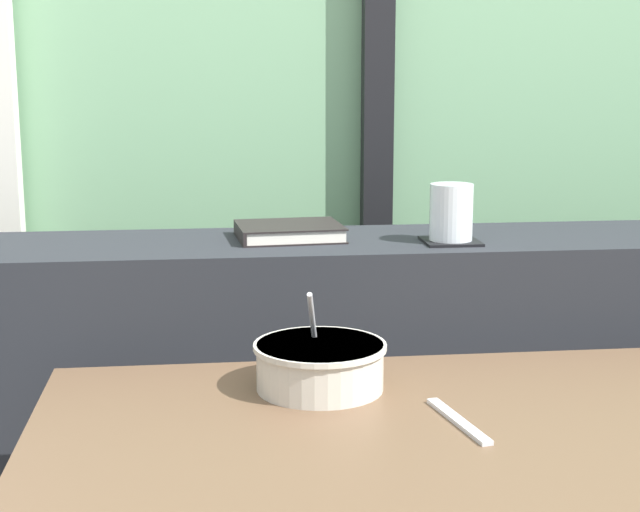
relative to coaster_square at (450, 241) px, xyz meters
The scene contains 7 objects.
window_divider_post 0.69m from the coaster_square, 94.06° to the left, with size 0.07×0.05×2.60m, color black.
dark_console_ledge 0.49m from the coaster_square, 163.06° to the left, with size 2.80×0.31×0.88m, color #23262B.
coaster_square is the anchor object (origin of this frame).
juice_glass 0.05m from the coaster_square, ahead, with size 0.08×0.08×0.10m.
closed_book 0.30m from the coaster_square, 165.28° to the left, with size 0.20×0.17×0.03m.
soup_bowl 0.45m from the coaster_square, 129.87° to the right, with size 0.20×0.20×0.15m.
fork_utensil 0.53m from the coaster_square, 102.64° to the right, with size 0.02×0.17×0.01m, color silver.
Camera 1 is at (-0.25, -1.19, 1.20)m, focal length 53.96 mm.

